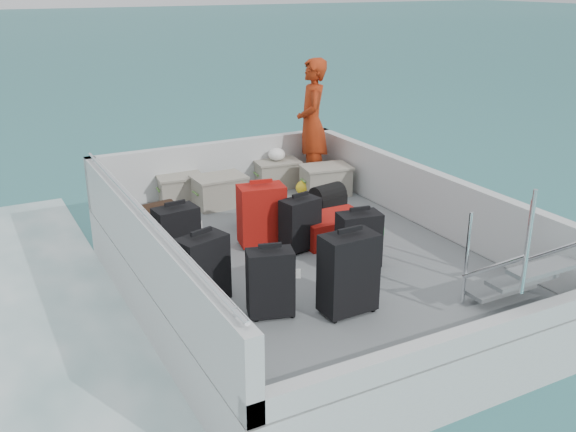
# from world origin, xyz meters

# --- Properties ---
(ground) EXTENTS (160.00, 160.00, 0.00)m
(ground) POSITION_xyz_m (0.00, 0.00, 0.00)
(ground) COLOR #1B5F5F
(ground) RESTS_ON ground
(ferry_hull) EXTENTS (3.60, 5.00, 0.60)m
(ferry_hull) POSITION_xyz_m (0.00, 0.00, 0.30)
(ferry_hull) COLOR silver
(ferry_hull) RESTS_ON ground
(deck) EXTENTS (3.30, 4.70, 0.02)m
(deck) POSITION_xyz_m (0.00, 0.00, 0.61)
(deck) COLOR slate
(deck) RESTS_ON ferry_hull
(deck_fittings) EXTENTS (3.60, 5.00, 0.90)m
(deck_fittings) POSITION_xyz_m (0.35, -0.32, 0.99)
(deck_fittings) COLOR #BABFBF
(deck_fittings) RESTS_ON deck
(suitcase_0) EXTENTS (0.46, 0.33, 0.63)m
(suitcase_0) POSITION_xyz_m (-0.96, -1.17, 0.94)
(suitcase_0) COLOR black
(suitcase_0) RESTS_ON deck
(suitcase_1) EXTENTS (0.51, 0.38, 0.67)m
(suitcase_1) POSITION_xyz_m (-1.40, -0.69, 0.96)
(suitcase_1) COLOR black
(suitcase_1) RESTS_ON deck
(suitcase_2) EXTENTS (0.46, 0.31, 0.64)m
(suitcase_2) POSITION_xyz_m (-1.33, 0.26, 0.94)
(suitcase_2) COLOR black
(suitcase_2) RESTS_ON deck
(suitcase_3) EXTENTS (0.50, 0.30, 0.75)m
(suitcase_3) POSITION_xyz_m (-0.32, -1.44, 1.00)
(suitcase_3) COLOR black
(suitcase_3) RESTS_ON deck
(suitcase_5) EXTENTS (0.55, 0.39, 0.70)m
(suitcase_5) POSITION_xyz_m (-0.32, 0.33, 0.97)
(suitcase_5) COLOR #A0140C
(suitcase_5) RESTS_ON deck
(suitcase_6) EXTENTS (0.47, 0.33, 0.60)m
(suitcase_6) POSITION_xyz_m (0.29, -0.69, 0.92)
(suitcase_6) COLOR black
(suitcase_6) RESTS_ON deck
(suitcase_7) EXTENTS (0.46, 0.32, 0.59)m
(suitcase_7) POSITION_xyz_m (-0.01, 0.01, 0.92)
(suitcase_7) COLOR black
(suitcase_7) RESTS_ON deck
(suitcase_8) EXTENTS (0.77, 0.51, 0.30)m
(suitcase_8) POSITION_xyz_m (0.45, 0.07, 0.77)
(suitcase_8) COLOR #A0140C
(suitcase_8) RESTS_ON deck
(duffel_0) EXTENTS (0.49, 0.36, 0.32)m
(duffel_0) POSITION_xyz_m (-1.31, 1.13, 0.78)
(duffel_0) COLOR black
(duffel_0) RESTS_ON deck
(duffel_1) EXTENTS (0.49, 0.46, 0.32)m
(duffel_1) POSITION_xyz_m (-0.14, 0.84, 0.78)
(duffel_1) COLOR black
(duffel_1) RESTS_ON deck
(duffel_2) EXTENTS (0.47, 0.37, 0.32)m
(duffel_2) POSITION_xyz_m (0.82, 0.79, 0.78)
(duffel_2) COLOR black
(duffel_2) RESTS_ON deck
(crate_0) EXTENTS (0.60, 0.45, 0.34)m
(crate_0) POSITION_xyz_m (-0.64, 2.20, 0.79)
(crate_0) COLOR gray
(crate_0) RESTS_ON deck
(crate_1) EXTENTS (0.64, 0.45, 0.38)m
(crate_1) POSITION_xyz_m (-0.24, 1.79, 0.81)
(crate_1) COLOR gray
(crate_1) RESTS_ON deck
(crate_2) EXTENTS (0.64, 0.48, 0.36)m
(crate_2) POSITION_xyz_m (0.82, 2.20, 0.80)
(crate_2) COLOR gray
(crate_2) RESTS_ON deck
(crate_3) EXTENTS (0.69, 0.53, 0.38)m
(crate_3) POSITION_xyz_m (1.26, 1.55, 0.81)
(crate_3) COLOR gray
(crate_3) RESTS_ON deck
(yellow_bag) EXTENTS (0.28, 0.26, 0.22)m
(yellow_bag) POSITION_xyz_m (0.99, 1.64, 0.73)
(yellow_bag) COLOR yellow
(yellow_bag) RESTS_ON deck
(white_bag) EXTENTS (0.24, 0.24, 0.18)m
(white_bag) POSITION_xyz_m (0.82, 2.20, 1.07)
(white_bag) COLOR white
(white_bag) RESTS_ON crate_2
(passenger) EXTENTS (0.67, 0.79, 1.82)m
(passenger) POSITION_xyz_m (1.30, 2.03, 1.53)
(passenger) COLOR red
(passenger) RESTS_ON deck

